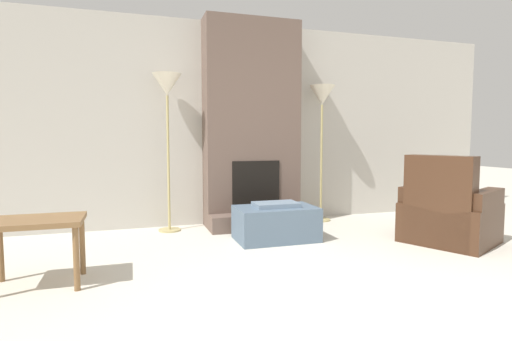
% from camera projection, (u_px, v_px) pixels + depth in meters
% --- Properties ---
extents(ground_plane, '(24.00, 24.00, 0.00)m').
position_uv_depth(ground_plane, '(407.00, 334.00, 2.28)').
color(ground_plane, beige).
extents(wall_back, '(7.47, 0.06, 2.60)m').
position_uv_depth(wall_back, '(247.00, 125.00, 5.30)').
color(wall_back, '#BCB7AD').
rests_on(wall_back, ground_plane).
extents(fireplace, '(1.21, 0.63, 2.60)m').
position_uv_depth(fireplace, '(252.00, 129.00, 5.09)').
color(fireplace, brown).
rests_on(fireplace, ground_plane).
extents(ottoman, '(0.87, 0.54, 0.42)m').
position_uv_depth(ottoman, '(276.00, 223.00, 4.38)').
color(ottoman, slate).
rests_on(ottoman, ground_plane).
extents(armchair, '(1.09, 1.10, 0.94)m').
position_uv_depth(armchair, '(447.00, 216.00, 4.24)').
color(armchair, '#422819').
rests_on(armchair, ground_plane).
extents(side_table, '(0.67, 0.46, 0.52)m').
position_uv_depth(side_table, '(36.00, 229.00, 2.99)').
color(side_table, brown).
rests_on(side_table, ground_plane).
extents(floor_lamp_left, '(0.34, 0.34, 1.88)m').
position_uv_depth(floor_lamp_left, '(167.00, 94.00, 4.70)').
color(floor_lamp_left, tan).
rests_on(floor_lamp_left, ground_plane).
extents(floor_lamp_right, '(0.34, 0.34, 1.82)m').
position_uv_depth(floor_lamp_right, '(322.00, 103.00, 5.31)').
color(floor_lamp_right, tan).
rests_on(floor_lamp_right, ground_plane).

